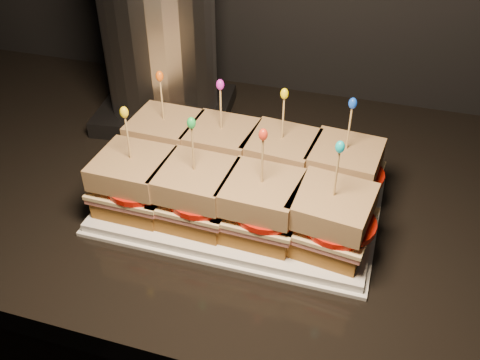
% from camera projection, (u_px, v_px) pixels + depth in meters
% --- Properties ---
extents(granite_slab, '(2.50, 0.72, 0.04)m').
position_uv_depth(granite_slab, '(310.00, 201.00, 0.88)').
color(granite_slab, black).
rests_on(granite_slab, cabinet).
extents(platter, '(0.41, 0.25, 0.02)m').
position_uv_depth(platter, '(240.00, 204.00, 0.83)').
color(platter, white).
rests_on(platter, granite_slab).
extents(platter_rim, '(0.42, 0.27, 0.01)m').
position_uv_depth(platter_rim, '(240.00, 207.00, 0.84)').
color(platter_rim, white).
rests_on(platter_rim, granite_slab).
extents(sandwich_0_bread_bot, '(0.10, 0.10, 0.03)m').
position_uv_depth(sandwich_0_bread_bot, '(167.00, 156.00, 0.90)').
color(sandwich_0_bread_bot, brown).
rests_on(sandwich_0_bread_bot, platter).
extents(sandwich_0_ham, '(0.11, 0.11, 0.01)m').
position_uv_depth(sandwich_0_ham, '(166.00, 147.00, 0.89)').
color(sandwich_0_ham, '#C56961').
rests_on(sandwich_0_ham, sandwich_0_bread_bot).
extents(sandwich_0_cheese, '(0.12, 0.11, 0.01)m').
position_uv_depth(sandwich_0_cheese, '(166.00, 144.00, 0.89)').
color(sandwich_0_cheese, beige).
rests_on(sandwich_0_cheese, sandwich_0_ham).
extents(sandwich_0_tomato, '(0.10, 0.10, 0.01)m').
position_uv_depth(sandwich_0_tomato, '(171.00, 143.00, 0.87)').
color(sandwich_0_tomato, red).
rests_on(sandwich_0_tomato, sandwich_0_cheese).
extents(sandwich_0_bread_top, '(0.11, 0.11, 0.03)m').
position_uv_depth(sandwich_0_bread_top, '(165.00, 128.00, 0.87)').
color(sandwich_0_bread_top, '#5B2C0F').
rests_on(sandwich_0_bread_top, sandwich_0_tomato).
extents(sandwich_0_pick, '(0.00, 0.00, 0.09)m').
position_uv_depth(sandwich_0_pick, '(162.00, 102.00, 0.84)').
color(sandwich_0_pick, tan).
rests_on(sandwich_0_pick, sandwich_0_bread_top).
extents(sandwich_0_frill, '(0.01, 0.01, 0.02)m').
position_uv_depth(sandwich_0_frill, '(160.00, 76.00, 0.81)').
color(sandwich_0_frill, '#EE5D0E').
rests_on(sandwich_0_frill, sandwich_0_pick).
extents(sandwich_1_bread_bot, '(0.10, 0.10, 0.03)m').
position_uv_depth(sandwich_1_bread_bot, '(222.00, 166.00, 0.88)').
color(sandwich_1_bread_bot, brown).
rests_on(sandwich_1_bread_bot, platter).
extents(sandwich_1_ham, '(0.11, 0.11, 0.01)m').
position_uv_depth(sandwich_1_ham, '(222.00, 157.00, 0.87)').
color(sandwich_1_ham, '#C56961').
rests_on(sandwich_1_ham, sandwich_1_bread_bot).
extents(sandwich_1_cheese, '(0.12, 0.11, 0.01)m').
position_uv_depth(sandwich_1_cheese, '(222.00, 153.00, 0.86)').
color(sandwich_1_cheese, beige).
rests_on(sandwich_1_cheese, sandwich_1_ham).
extents(sandwich_1_tomato, '(0.10, 0.10, 0.01)m').
position_uv_depth(sandwich_1_tomato, '(228.00, 153.00, 0.85)').
color(sandwich_1_tomato, red).
rests_on(sandwich_1_tomato, sandwich_1_cheese).
extents(sandwich_1_bread_top, '(0.11, 0.11, 0.03)m').
position_uv_depth(sandwich_1_bread_top, '(221.00, 138.00, 0.85)').
color(sandwich_1_bread_top, '#5B2C0F').
rests_on(sandwich_1_bread_top, sandwich_1_tomato).
extents(sandwich_1_pick, '(0.00, 0.00, 0.09)m').
position_uv_depth(sandwich_1_pick, '(221.00, 111.00, 0.82)').
color(sandwich_1_pick, tan).
rests_on(sandwich_1_pick, sandwich_1_bread_top).
extents(sandwich_1_frill, '(0.01, 0.01, 0.02)m').
position_uv_depth(sandwich_1_frill, '(220.00, 85.00, 0.79)').
color(sandwich_1_frill, '#D320CD').
rests_on(sandwich_1_frill, sandwich_1_pick).
extents(sandwich_2_bread_bot, '(0.11, 0.11, 0.03)m').
position_uv_depth(sandwich_2_bread_bot, '(280.00, 176.00, 0.85)').
color(sandwich_2_bread_bot, brown).
rests_on(sandwich_2_bread_bot, platter).
extents(sandwich_2_ham, '(0.12, 0.12, 0.01)m').
position_uv_depth(sandwich_2_ham, '(280.00, 167.00, 0.84)').
color(sandwich_2_ham, '#C56961').
rests_on(sandwich_2_ham, sandwich_2_bread_bot).
extents(sandwich_2_cheese, '(0.12, 0.12, 0.01)m').
position_uv_depth(sandwich_2_cheese, '(281.00, 163.00, 0.84)').
color(sandwich_2_cheese, beige).
rests_on(sandwich_2_cheese, sandwich_2_ham).
extents(sandwich_2_tomato, '(0.10, 0.10, 0.01)m').
position_uv_depth(sandwich_2_tomato, '(287.00, 163.00, 0.83)').
color(sandwich_2_tomato, red).
rests_on(sandwich_2_tomato, sandwich_2_cheese).
extents(sandwich_2_bread_top, '(0.11, 0.11, 0.03)m').
position_uv_depth(sandwich_2_bread_top, '(281.00, 148.00, 0.82)').
color(sandwich_2_bread_top, '#5B2C0F').
rests_on(sandwich_2_bread_top, sandwich_2_tomato).
extents(sandwich_2_pick, '(0.00, 0.00, 0.09)m').
position_uv_depth(sandwich_2_pick, '(283.00, 121.00, 0.79)').
color(sandwich_2_pick, tan).
rests_on(sandwich_2_pick, sandwich_2_bread_top).
extents(sandwich_2_frill, '(0.01, 0.01, 0.02)m').
position_uv_depth(sandwich_2_frill, '(284.00, 94.00, 0.77)').
color(sandwich_2_frill, '#FCE404').
rests_on(sandwich_2_frill, sandwich_2_pick).
extents(sandwich_3_bread_bot, '(0.11, 0.11, 0.03)m').
position_uv_depth(sandwich_3_bread_bot, '(341.00, 187.00, 0.83)').
color(sandwich_3_bread_bot, brown).
rests_on(sandwich_3_bread_bot, platter).
extents(sandwich_3_ham, '(0.12, 0.12, 0.01)m').
position_uv_depth(sandwich_3_ham, '(342.00, 178.00, 0.82)').
color(sandwich_3_ham, '#C56961').
rests_on(sandwich_3_ham, sandwich_3_bread_bot).
extents(sandwich_3_cheese, '(0.12, 0.12, 0.01)m').
position_uv_depth(sandwich_3_cheese, '(343.00, 174.00, 0.82)').
color(sandwich_3_cheese, beige).
rests_on(sandwich_3_cheese, sandwich_3_ham).
extents(sandwich_3_tomato, '(0.10, 0.10, 0.01)m').
position_uv_depth(sandwich_3_tomato, '(351.00, 174.00, 0.80)').
color(sandwich_3_tomato, red).
rests_on(sandwich_3_tomato, sandwich_3_cheese).
extents(sandwich_3_bread_top, '(0.11, 0.11, 0.03)m').
position_uv_depth(sandwich_3_bread_top, '(345.00, 158.00, 0.80)').
color(sandwich_3_bread_top, '#5B2C0F').
rests_on(sandwich_3_bread_top, sandwich_3_tomato).
extents(sandwich_3_pick, '(0.00, 0.00, 0.09)m').
position_uv_depth(sandwich_3_pick, '(349.00, 131.00, 0.77)').
color(sandwich_3_pick, tan).
rests_on(sandwich_3_pick, sandwich_3_bread_top).
extents(sandwich_3_frill, '(0.01, 0.01, 0.02)m').
position_uv_depth(sandwich_3_frill, '(353.00, 103.00, 0.74)').
color(sandwich_3_frill, blue).
rests_on(sandwich_3_frill, sandwich_3_pick).
extents(sandwich_4_bread_bot, '(0.10, 0.10, 0.03)m').
position_uv_depth(sandwich_4_bread_bot, '(137.00, 197.00, 0.81)').
color(sandwich_4_bread_bot, brown).
rests_on(sandwich_4_bread_bot, platter).
extents(sandwich_4_ham, '(0.11, 0.11, 0.01)m').
position_uv_depth(sandwich_4_ham, '(135.00, 188.00, 0.80)').
color(sandwich_4_ham, '#C56961').
rests_on(sandwich_4_ham, sandwich_4_bread_bot).
extents(sandwich_4_cheese, '(0.11, 0.11, 0.01)m').
position_uv_depth(sandwich_4_cheese, '(135.00, 184.00, 0.80)').
color(sandwich_4_cheese, beige).
rests_on(sandwich_4_cheese, sandwich_4_ham).
extents(sandwich_4_tomato, '(0.10, 0.10, 0.01)m').
position_uv_depth(sandwich_4_tomato, '(140.00, 184.00, 0.78)').
color(sandwich_4_tomato, red).
rests_on(sandwich_4_tomato, sandwich_4_cheese).
extents(sandwich_4_bread_top, '(0.10, 0.10, 0.03)m').
position_uv_depth(sandwich_4_bread_top, '(132.00, 168.00, 0.78)').
color(sandwich_4_bread_top, '#5B2C0F').
rests_on(sandwich_4_bread_top, sandwich_4_tomato).
extents(sandwich_4_pick, '(0.00, 0.00, 0.09)m').
position_uv_depth(sandwich_4_pick, '(128.00, 140.00, 0.75)').
color(sandwich_4_pick, tan).
rests_on(sandwich_4_pick, sandwich_4_bread_top).
extents(sandwich_4_frill, '(0.01, 0.01, 0.02)m').
position_uv_depth(sandwich_4_frill, '(124.00, 112.00, 0.72)').
color(sandwich_4_frill, yellow).
rests_on(sandwich_4_frill, sandwich_4_pick).
extents(sandwich_5_bread_bot, '(0.10, 0.10, 0.03)m').
position_uv_depth(sandwich_5_bread_bot, '(197.00, 209.00, 0.79)').
color(sandwich_5_bread_bot, brown).
rests_on(sandwich_5_bread_bot, platter).
extents(sandwich_5_ham, '(0.11, 0.11, 0.01)m').
position_uv_depth(sandwich_5_ham, '(196.00, 200.00, 0.78)').
color(sandwich_5_ham, '#C56961').
rests_on(sandwich_5_ham, sandwich_5_bread_bot).
extents(sandwich_5_cheese, '(0.12, 0.11, 0.01)m').
position_uv_depth(sandwich_5_cheese, '(196.00, 196.00, 0.77)').
color(sandwich_5_cheese, beige).
rests_on(sandwich_5_cheese, sandwich_5_ham).
extents(sandwich_5_tomato, '(0.10, 0.10, 0.01)m').
position_uv_depth(sandwich_5_tomato, '(202.00, 196.00, 0.76)').
color(sandwich_5_tomato, red).
rests_on(sandwich_5_tomato, sandwich_5_cheese).
extents(sandwich_5_bread_top, '(0.11, 0.11, 0.03)m').
position_uv_depth(sandwich_5_bread_top, '(195.00, 180.00, 0.76)').
color(sandwich_5_bread_top, '#5B2C0F').
rests_on(sandwich_5_bread_top, sandwich_5_tomato).
extents(sandwich_5_pick, '(0.00, 0.00, 0.09)m').
position_uv_depth(sandwich_5_pick, '(193.00, 152.00, 0.73)').
color(sandwich_5_pick, tan).
rests_on(sandwich_5_pick, sandwich_5_bread_top).
extents(sandwich_5_frill, '(0.01, 0.01, 0.02)m').
position_uv_depth(sandwich_5_frill, '(191.00, 123.00, 0.70)').
color(sandwich_5_frill, green).
rests_on(sandwich_5_frill, sandwich_5_pick).
extents(sandwich_6_bread_bot, '(0.10, 0.10, 0.03)m').
position_uv_depth(sandwich_6_bread_bot, '(260.00, 222.00, 0.76)').
color(sandwich_6_bread_bot, brown).
rests_on(sandwich_6_bread_bot, platter).
extents(sandwich_6_ham, '(0.11, 0.11, 0.01)m').
position_uv_depth(sandwich_6_ham, '(261.00, 213.00, 0.75)').
color(sandwich_6_ham, '#C56961').
rests_on(sandwich_6_ham, sandwich_6_bread_bot).
extents(sandwich_6_cheese, '(0.12, 0.11, 0.01)m').
position_uv_depth(sandwich_6_cheese, '(261.00, 209.00, 0.75)').
color(sandwich_6_cheese, beige).
rests_on(sandwich_6_cheese, sandwich_6_ham).
extents(sandwich_6_tomato, '(0.10, 0.10, 0.01)m').
position_uv_depth(sandwich_6_tomato, '(268.00, 209.00, 0.74)').
color(sandwich_6_tomato, red).
rests_on(sandwich_6_tomato, sandwich_6_cheese).
extents(sandwich_6_bread_top, '(0.11, 0.11, 0.03)m').
position_uv_depth(sandwich_6_bread_top, '(261.00, 192.00, 0.73)').
color(sandwich_6_bread_top, '#5B2C0F').
rests_on(sandwich_6_bread_top, sandwich_6_tomato).
extents(sandwich_6_pick, '(0.00, 0.00, 0.09)m').
position_uv_depth(sandwich_6_pick, '(262.00, 164.00, 0.70)').
color(sandwich_6_pick, tan).
rests_on(sandwich_6_pick, sandwich_6_bread_top).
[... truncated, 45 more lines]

